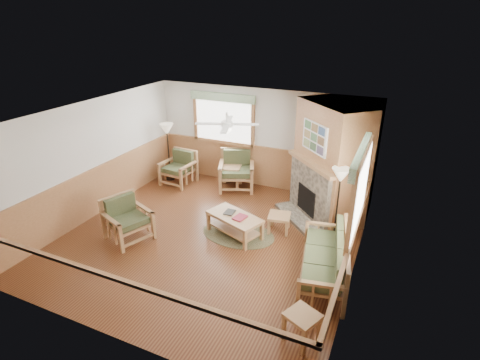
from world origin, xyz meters
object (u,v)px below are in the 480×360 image
at_px(end_table_chairs, 231,176).
at_px(armchair_back_right, 237,171).
at_px(armchair_left, 128,220).
at_px(floor_lamp_right, 337,205).
at_px(coffee_table, 235,225).
at_px(armchair_back_left, 178,168).
at_px(sofa, 324,258).
at_px(floor_lamp_left, 169,152).
at_px(footstool, 279,223).
at_px(end_table_sofa, 302,328).

bearing_deg(end_table_chairs, armchair_back_right, 0.00).
bearing_deg(armchair_left, armchair_back_right, 4.15).
bearing_deg(floor_lamp_right, coffee_table, -159.81).
bearing_deg(armchair_back_left, coffee_table, -30.42).
bearing_deg(sofa, armchair_left, -95.72).
relative_size(end_table_chairs, floor_lamp_left, 0.37).
height_order(floor_lamp_left, floor_lamp_right, floor_lamp_left).
xyz_separation_m(end_table_chairs, floor_lamp_right, (3.16, -1.50, 0.51)).
distance_m(armchair_back_left, floor_lamp_left, 0.56).
distance_m(footstool, floor_lamp_left, 4.14).
bearing_deg(floor_lamp_left, end_table_chairs, 7.10).
relative_size(sofa, end_table_chairs, 3.12).
bearing_deg(end_table_sofa, footstool, 114.69).
distance_m(armchair_back_left, floor_lamp_right, 4.76).
bearing_deg(armchair_back_left, sofa, -23.48).
height_order(sofa, end_table_chairs, sofa).
bearing_deg(coffee_table, armchair_left, -132.13).
relative_size(floor_lamp_left, floor_lamp_right, 1.02).
xyz_separation_m(coffee_table, end_table_chairs, (-1.15, 2.24, 0.07)).
bearing_deg(floor_lamp_right, armchair_left, -156.14).
height_order(sofa, end_table_sofa, sofa).
height_order(sofa, floor_lamp_right, floor_lamp_right).
relative_size(coffee_table, end_table_chairs, 1.96).
bearing_deg(sofa, armchair_back_left, -129.16).
xyz_separation_m(armchair_back_left, end_table_sofa, (4.71, -4.08, -0.21)).
xyz_separation_m(coffee_table, footstool, (0.83, 0.55, -0.04)).
relative_size(armchair_back_right, floor_lamp_right, 0.63).
height_order(armchair_back_right, end_table_sofa, armchair_back_right).
distance_m(armchair_left, floor_lamp_left, 3.22).
bearing_deg(floor_lamp_right, footstool, -171.03).
bearing_deg(end_table_chairs, floor_lamp_right, -25.46).
bearing_deg(end_table_sofa, coffee_table, 133.37).
relative_size(sofa, footstool, 4.15).
relative_size(armchair_back_left, floor_lamp_left, 0.55).
bearing_deg(armchair_left, sofa, -63.42).
bearing_deg(armchair_back_left, end_table_chairs, 19.96).
relative_size(footstool, floor_lamp_left, 0.28).
relative_size(armchair_back_left, footstool, 1.98).
distance_m(armchair_left, floor_lamp_right, 4.40).
height_order(armchair_back_left, armchair_left, same).
xyz_separation_m(sofa, floor_lamp_left, (-5.06, 2.69, 0.39)).
relative_size(armchair_back_right, end_table_sofa, 2.07).
height_order(armchair_back_right, floor_lamp_left, floor_lamp_left).
height_order(armchair_back_left, end_table_sofa, armchair_back_left).
distance_m(coffee_table, floor_lamp_right, 2.21).
bearing_deg(sofa, armchair_back_right, -144.55).
bearing_deg(armchair_left, floor_lamp_left, 39.66).
relative_size(sofa, end_table_sofa, 3.87).
xyz_separation_m(armchair_back_left, armchair_left, (0.60, -2.89, -0.00)).
relative_size(armchair_back_right, end_table_chairs, 1.67).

